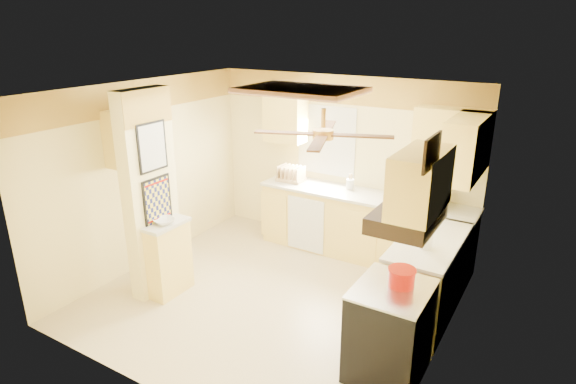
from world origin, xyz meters
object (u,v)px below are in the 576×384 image
Objects in this scene: stove at (389,331)px; microwave at (425,195)px; bowl at (164,221)px; dutch_oven at (402,277)px; kettle at (426,240)px.

microwave is (-0.34, 2.16, 0.63)m from stove.
microwave reaches higher than bowl.
dutch_oven is at bearing 106.80° from microwave.
dutch_oven is at bearing 2.11° from bowl.
kettle is at bearing 88.16° from stove.
bowl is (-2.46, -2.19, -0.12)m from microwave.
dutch_oven is (0.39, -2.08, -0.08)m from microwave.
stove is 2.84m from bowl.
microwave is 2.62× the size of kettle.
stove is at bearing -91.84° from kettle.
stove is 1.08m from kettle.
microwave is 2.12m from dutch_oven.
bowl is 1.22× the size of kettle.
dutch_oven reaches higher than stove.
kettle reaches higher than stove.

